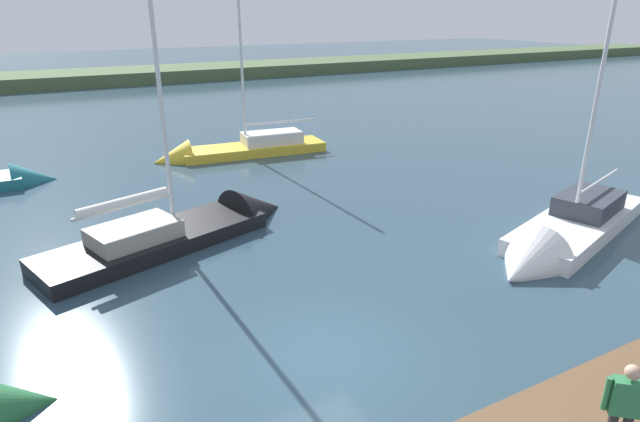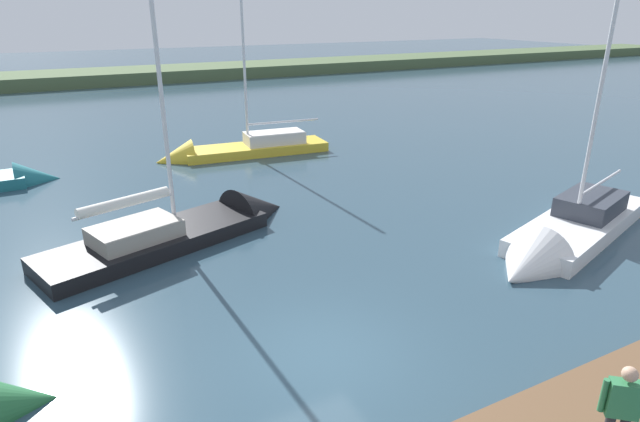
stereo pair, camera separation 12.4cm
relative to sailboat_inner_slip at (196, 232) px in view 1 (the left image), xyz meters
The scene contains 6 objects.
ground_plane 7.84m from the sailboat_inner_slip, 94.96° to the left, with size 200.00×200.00×0.00m, color #2D4756.
far_shoreline 42.90m from the sailboat_inner_slip, 90.91° to the right, with size 180.00×8.00×2.40m, color #4C603D.
sailboat_inner_slip is the anchor object (origin of this frame).
sailboat_behind_pier 10.11m from the sailboat_inner_slip, 115.71° to the right, with size 8.91×2.79×9.80m.
sailboat_far_left 11.96m from the sailboat_inner_slip, 148.36° to the left, with size 9.02×4.73×10.53m.
person_on_dock 13.30m from the sailboat_inner_slip, 102.98° to the left, with size 0.51×0.46×1.68m.
Camera 1 is at (4.63, 8.45, 7.09)m, focal length 29.56 mm.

